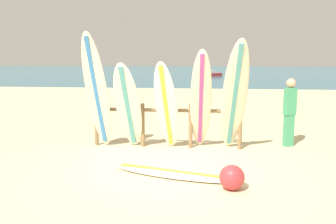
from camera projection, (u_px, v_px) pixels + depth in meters
The scene contains 12 objects.
ground_plane at pixel (175, 171), 6.34m from camera, with size 120.00×120.00×0.00m, color beige.
ocean_water at pixel (205, 70), 63.30m from camera, with size 120.00×80.00×0.01m, color teal.
surfboard_rack at pixel (166, 119), 7.94m from camera, with size 3.42×0.09×1.01m.
surfboard_leaning_far_left at pixel (97, 92), 7.68m from camera, with size 0.69×0.91×2.60m.
surfboard_leaning_left at pixel (128, 106), 7.65m from camera, with size 0.66×1.00×1.96m.
surfboard_leaning_center_left at pixel (166, 107), 7.54m from camera, with size 0.63×1.02×1.98m.
surfboard_leaning_center at pixel (201, 101), 7.53m from camera, with size 0.52×1.14×2.23m.
surfboard_leaning_center_right at pixel (234, 97), 7.34m from camera, with size 0.67×1.28×2.43m.
surfboard_lying_on_sand at pixel (176, 173), 6.09m from camera, with size 2.39×1.17×0.08m.
beachgoer_standing at pixel (290, 109), 8.00m from camera, with size 0.30×0.25×1.58m.
small_boat_offshore at pixel (211, 74), 41.47m from camera, with size 2.65×2.95×0.71m.
beach_ball at pixel (232, 177), 5.38m from camera, with size 0.40×0.40×0.40m, color #B73338.
Camera 1 is at (0.58, -6.08, 2.01)m, focal length 37.22 mm.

